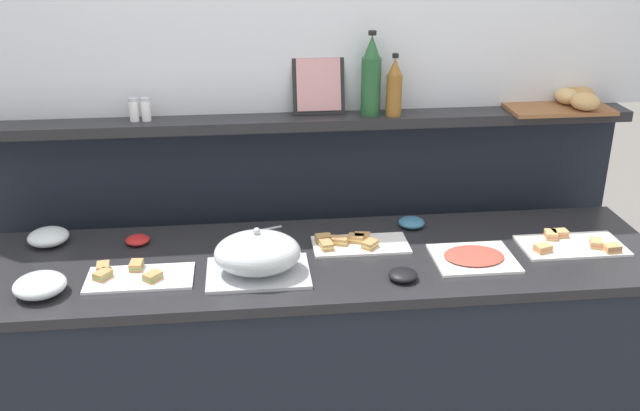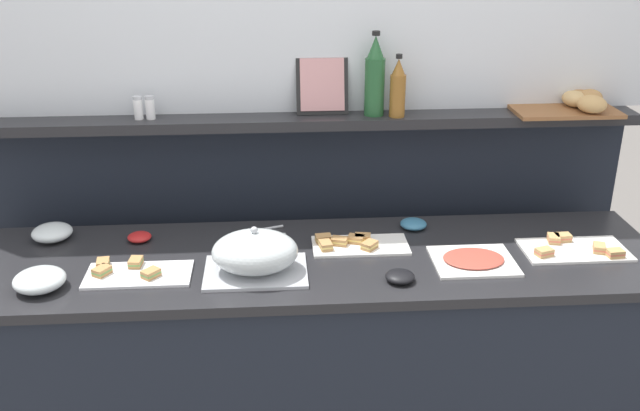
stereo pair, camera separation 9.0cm
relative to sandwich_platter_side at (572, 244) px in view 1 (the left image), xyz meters
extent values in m
plane|color=slate|center=(-0.92, 0.62, -0.90)|extent=(12.00, 12.00, 0.00)
cube|color=black|center=(-0.92, 0.02, -0.47)|extent=(2.41, 0.60, 0.85)
cube|color=#232326|center=(-0.92, 0.02, -0.03)|extent=(2.45, 0.64, 0.03)
cube|color=black|center=(-0.92, 0.52, -0.28)|extent=(2.56, 0.08, 1.24)
cube|color=#232326|center=(-0.92, 0.47, 0.36)|extent=(2.56, 0.22, 0.04)
cube|color=white|center=(0.00, 0.00, -0.01)|extent=(0.37, 0.20, 0.01)
cube|color=tan|center=(0.08, -0.02, 0.00)|extent=(0.06, 0.07, 0.01)
cube|color=#D1664C|center=(0.08, -0.02, 0.01)|extent=(0.06, 0.07, 0.01)
cube|color=tan|center=(0.08, -0.02, 0.02)|extent=(0.06, 0.07, 0.01)
cube|color=tan|center=(0.11, -0.07, 0.00)|extent=(0.06, 0.05, 0.01)
cube|color=#D1664C|center=(0.11, -0.07, 0.01)|extent=(0.06, 0.05, 0.01)
cube|color=tan|center=(0.11, -0.07, 0.02)|extent=(0.06, 0.05, 0.01)
cube|color=tan|center=(-0.05, 0.06, 0.00)|extent=(0.05, 0.06, 0.01)
cube|color=#D1664C|center=(-0.05, 0.06, 0.01)|extent=(0.05, 0.06, 0.01)
cube|color=tan|center=(-0.05, 0.06, 0.02)|extent=(0.05, 0.06, 0.01)
cube|color=tan|center=(-0.13, -0.04, 0.00)|extent=(0.07, 0.06, 0.01)
cube|color=#D1664C|center=(-0.13, -0.04, 0.01)|extent=(0.07, 0.06, 0.01)
cube|color=tan|center=(-0.13, -0.04, 0.02)|extent=(0.07, 0.06, 0.01)
cube|color=tan|center=(-0.02, 0.07, 0.00)|extent=(0.06, 0.04, 0.01)
cube|color=#D1664C|center=(-0.02, 0.07, 0.01)|extent=(0.06, 0.04, 0.01)
cube|color=tan|center=(-0.02, 0.07, 0.02)|extent=(0.06, 0.04, 0.01)
cube|color=white|center=(-0.75, 0.09, -0.01)|extent=(0.34, 0.17, 0.01)
cube|color=#B7844C|center=(-0.82, 0.09, 0.00)|extent=(0.07, 0.06, 0.01)
cube|color=#E5C666|center=(-0.82, 0.09, 0.01)|extent=(0.07, 0.06, 0.01)
cube|color=#B7844C|center=(-0.82, 0.09, 0.02)|extent=(0.07, 0.06, 0.01)
cube|color=#B7844C|center=(-0.88, 0.06, 0.00)|extent=(0.05, 0.06, 0.01)
cube|color=#E5C666|center=(-0.88, 0.06, 0.01)|extent=(0.05, 0.06, 0.01)
cube|color=#B7844C|center=(-0.88, 0.06, 0.02)|extent=(0.05, 0.06, 0.01)
cube|color=#B7844C|center=(-0.76, 0.11, 0.00)|extent=(0.07, 0.06, 0.01)
cube|color=#E5C666|center=(-0.76, 0.11, 0.01)|extent=(0.07, 0.06, 0.01)
cube|color=#B7844C|center=(-0.76, 0.11, 0.02)|extent=(0.07, 0.06, 0.01)
cube|color=#B7844C|center=(-0.74, 0.12, 0.00)|extent=(0.06, 0.05, 0.01)
cube|color=#E5C666|center=(-0.74, 0.12, 0.01)|extent=(0.06, 0.05, 0.01)
cube|color=#B7844C|center=(-0.74, 0.12, 0.02)|extent=(0.06, 0.05, 0.01)
cube|color=#B7844C|center=(-0.72, 0.05, 0.00)|extent=(0.07, 0.07, 0.01)
cube|color=#E5C666|center=(-0.72, 0.05, 0.01)|extent=(0.07, 0.07, 0.01)
cube|color=#B7844C|center=(-0.72, 0.05, 0.02)|extent=(0.07, 0.07, 0.01)
cube|color=#B7844C|center=(-0.88, 0.12, 0.00)|extent=(0.06, 0.05, 0.01)
cube|color=#E5C666|center=(-0.88, 0.12, 0.01)|extent=(0.06, 0.05, 0.01)
cube|color=#B7844C|center=(-0.88, 0.12, 0.02)|extent=(0.06, 0.05, 0.01)
cube|color=white|center=(-1.51, -0.08, -0.01)|extent=(0.35, 0.17, 0.01)
cube|color=#B7844C|center=(-1.62, -0.08, 0.00)|extent=(0.06, 0.07, 0.01)
cube|color=#66994C|center=(-1.62, -0.08, 0.01)|extent=(0.06, 0.07, 0.01)
cube|color=#B7844C|center=(-1.62, -0.08, 0.02)|extent=(0.06, 0.07, 0.01)
cube|color=#B7844C|center=(-1.52, -0.02, 0.00)|extent=(0.04, 0.06, 0.01)
cube|color=#66994C|center=(-1.52, -0.02, 0.01)|extent=(0.04, 0.06, 0.01)
cube|color=#B7844C|center=(-1.52, -0.02, 0.02)|extent=(0.04, 0.06, 0.01)
cube|color=#B7844C|center=(-1.46, -0.10, 0.00)|extent=(0.07, 0.07, 0.01)
cube|color=#66994C|center=(-1.46, -0.10, 0.01)|extent=(0.07, 0.07, 0.01)
cube|color=#B7844C|center=(-1.46, -0.10, 0.02)|extent=(0.07, 0.07, 0.01)
cube|color=#B7844C|center=(-1.63, -0.02, 0.00)|extent=(0.05, 0.06, 0.01)
cube|color=#66994C|center=(-1.63, -0.02, 0.01)|extent=(0.05, 0.06, 0.01)
cube|color=#B7844C|center=(-1.63, -0.02, 0.02)|extent=(0.05, 0.06, 0.01)
cube|color=white|center=(-0.38, -0.06, -0.01)|extent=(0.28, 0.24, 0.01)
ellipsoid|color=#B24738|center=(-0.38, -0.06, 0.01)|extent=(0.21, 0.17, 0.01)
cube|color=#B7BABF|center=(-1.12, -0.09, 0.00)|extent=(0.34, 0.24, 0.01)
ellipsoid|color=silver|center=(-1.12, -0.09, 0.07)|extent=(0.28, 0.23, 0.14)
sphere|color=#B7BABF|center=(-1.12, -0.09, 0.15)|extent=(0.02, 0.02, 0.02)
ellipsoid|color=silver|center=(-1.80, -0.14, 0.02)|extent=(0.16, 0.16, 0.07)
ellipsoid|color=white|center=(-1.80, -0.14, 0.01)|extent=(0.13, 0.13, 0.04)
ellipsoid|color=silver|center=(-1.86, 0.23, 0.02)|extent=(0.14, 0.14, 0.06)
ellipsoid|color=#599959|center=(-1.86, 0.23, 0.01)|extent=(0.11, 0.11, 0.03)
ellipsoid|color=teal|center=(-0.53, 0.23, 0.01)|extent=(0.10, 0.10, 0.03)
ellipsoid|color=red|center=(-1.55, 0.20, 0.00)|extent=(0.09, 0.09, 0.03)
ellipsoid|color=black|center=(-0.65, -0.17, 0.01)|extent=(0.10, 0.10, 0.03)
cylinder|color=#B7BABF|center=(-1.11, 0.25, -0.01)|extent=(0.17, 0.07, 0.01)
cylinder|color=#B7BABF|center=(-1.10, 0.21, -0.01)|extent=(0.18, 0.03, 0.01)
sphere|color=#B7BABF|center=(-1.19, 0.22, -0.01)|extent=(0.01, 0.01, 0.01)
cylinder|color=#8E5B23|center=(-0.58, 0.41, 0.46)|extent=(0.06, 0.06, 0.16)
cone|color=#8E5B23|center=(-0.58, 0.41, 0.57)|extent=(0.05, 0.05, 0.06)
cylinder|color=black|center=(-0.58, 0.41, 0.61)|extent=(0.02, 0.02, 0.02)
cylinder|color=#23562D|center=(-0.66, 0.44, 0.49)|extent=(0.08, 0.08, 0.22)
cone|color=#23562D|center=(-0.66, 0.44, 0.64)|extent=(0.06, 0.06, 0.08)
cylinder|color=black|center=(-0.66, 0.44, 0.69)|extent=(0.03, 0.03, 0.02)
cylinder|color=white|center=(-1.55, 0.44, 0.41)|extent=(0.03, 0.03, 0.08)
cylinder|color=#B7BABF|center=(-1.55, 0.44, 0.46)|extent=(0.03, 0.03, 0.01)
cylinder|color=white|center=(-1.51, 0.44, 0.41)|extent=(0.03, 0.03, 0.08)
cylinder|color=#B7BABF|center=(-1.51, 0.44, 0.46)|extent=(0.03, 0.03, 0.01)
cube|color=brown|center=(0.08, 0.44, 0.38)|extent=(0.40, 0.26, 0.02)
ellipsoid|color=tan|center=(0.15, 0.35, 0.43)|extent=(0.15, 0.15, 0.07)
ellipsoid|color=tan|center=(0.15, 0.46, 0.42)|extent=(0.09, 0.12, 0.05)
ellipsoid|color=#B7844C|center=(0.19, 0.45, 0.42)|extent=(0.15, 0.17, 0.07)
ellipsoid|color=#AD7A47|center=(0.17, 0.52, 0.42)|extent=(0.16, 0.16, 0.06)
ellipsoid|color=tan|center=(0.12, 0.45, 0.42)|extent=(0.10, 0.12, 0.06)
cube|color=black|center=(-0.86, 0.48, 0.49)|extent=(0.20, 0.07, 0.22)
cube|color=#CC8C8C|center=(-0.86, 0.47, 0.49)|extent=(0.17, 0.06, 0.19)
camera|label=1|loc=(-1.15, -2.21, 1.13)|focal=40.53mm
camera|label=2|loc=(-1.06, -2.22, 1.13)|focal=40.53mm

